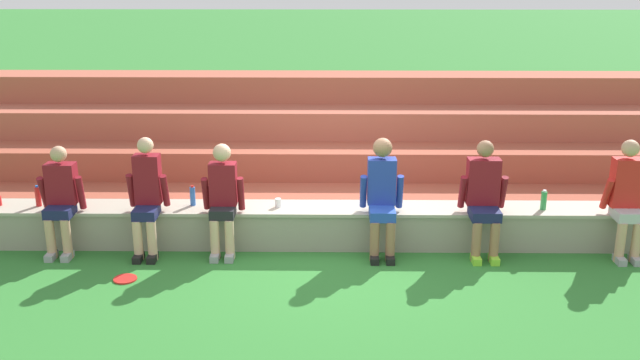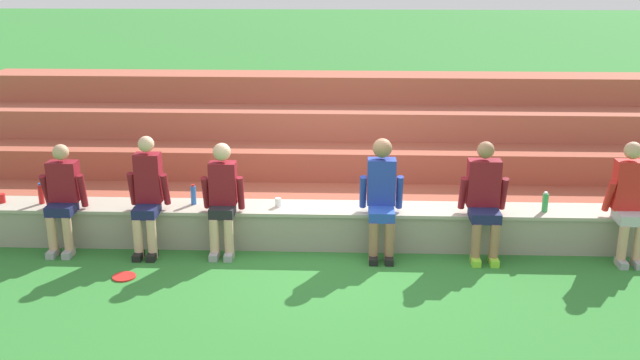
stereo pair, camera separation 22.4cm
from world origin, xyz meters
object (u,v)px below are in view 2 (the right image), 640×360
Objects in this scene: frisbee at (124,277)px; water_bottle_near_right at (545,202)px; water_bottle_center_gap at (41,194)px; person_far_left at (62,196)px; plastic_cup_right_end at (2,198)px; person_rightmost_edge at (629,200)px; person_center at (223,196)px; plastic_cup_left_end at (278,202)px; person_right_of_center at (382,194)px; water_bottle_mid_right at (193,195)px; person_left_of_center at (147,194)px; person_far_right at (484,197)px.

water_bottle_near_right is at bearing 11.67° from frisbee.
water_bottle_center_gap is 1.78m from frisbee.
plastic_cup_right_end is at bearing 162.69° from person_far_left.
person_rightmost_edge is 12.47× the size of plastic_cup_right_end.
person_center is 4.74m from person_rightmost_edge.
water_bottle_near_right is 4.99m from frisbee.
water_bottle_near_right is at bearing -0.86° from plastic_cup_left_end.
plastic_cup_left_end is (-4.11, 0.29, -0.19)m from person_rightmost_edge.
plastic_cup_right_end reaches higher than frisbee.
person_right_of_center is 5.39× the size of frisbee.
water_bottle_center_gap is 1.89m from water_bottle_mid_right.
plastic_cup_right_end is (-6.67, 0.06, -0.06)m from water_bottle_near_right.
water_bottle_center_gap is (-1.41, 0.27, -0.11)m from person_left_of_center.
person_far_right is 3.51m from water_bottle_mid_right.
person_right_of_center is at bearing -7.29° from water_bottle_mid_right.
person_center is at bearing -178.84° from person_right_of_center.
plastic_cup_left_end is at bearing -0.26° from plastic_cup_right_end.
plastic_cup_left_end is at bearing -0.05° from water_bottle_center_gap.
plastic_cup_right_end reaches higher than plastic_cup_left_end.
water_bottle_center_gap is 1.02× the size of frisbee.
frisbee is at bearing -172.44° from person_rightmost_edge.
water_bottle_mid_right reaches higher than frisbee.
person_center is at bearing -156.23° from plastic_cup_left_end.
person_right_of_center reaches higher than water_bottle_mid_right.
water_bottle_center_gap is 6.16m from water_bottle_near_right.
person_right_of_center is 5.29× the size of water_bottle_center_gap.
plastic_cup_right_end is 0.43× the size of frisbee.
person_rightmost_edge reaches higher than person_far_right.
water_bottle_mid_right is (-5.16, 0.34, -0.12)m from person_rightmost_edge.
plastic_cup_left_end is at bearing -2.96° from water_bottle_mid_right.
water_bottle_center_gap is 2.35× the size of plastic_cup_right_end.
plastic_cup_left_end is at bearing 175.99° from person_rightmost_edge.
person_left_of_center is 12.93× the size of plastic_cup_left_end.
person_left_of_center reaches higher than water_bottle_center_gap.
person_right_of_center reaches higher than person_far_left.
person_right_of_center reaches higher than water_bottle_near_right.
person_center reaches higher than water_bottle_center_gap.
water_bottle_center_gap is 2.43× the size of plastic_cup_left_end.
person_center is 2.84m from plastic_cup_right_end.
water_bottle_near_right is 0.97× the size of water_bottle_mid_right.
plastic_cup_right_end is at bearing 177.50° from person_far_right.
person_rightmost_edge is 7.57m from plastic_cup_right_end.
water_bottle_center_gap is (-0.38, 0.26, -0.07)m from person_far_left.
person_right_of_center is (2.78, 0.03, 0.02)m from person_left_of_center.
person_left_of_center is 1.44m from water_bottle_center_gap.
water_bottle_center_gap is 1.07× the size of water_bottle_near_right.
person_left_of_center reaches higher than person_far_right.
plastic_cup_left_end is at bearing 23.77° from person_center.
person_left_of_center reaches higher than plastic_cup_right_end.
person_far_left is 1.54m from water_bottle_mid_right.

